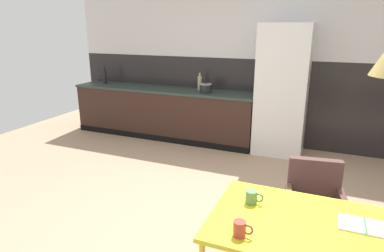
# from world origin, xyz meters

# --- Properties ---
(ground_plane) EXTENTS (9.02, 9.02, 0.00)m
(ground_plane) POSITION_xyz_m (0.00, 0.00, 0.00)
(ground_plane) COLOR tan
(back_wall_splashback_dark) EXTENTS (6.94, 0.12, 1.42)m
(back_wall_splashback_dark) POSITION_xyz_m (0.00, 2.78, 0.71)
(back_wall_splashback_dark) COLOR #262223
(back_wall_splashback_dark) RESTS_ON ground
(back_wall_panel_upper) EXTENTS (6.94, 0.12, 1.42)m
(back_wall_panel_upper) POSITION_xyz_m (0.00, 2.78, 2.13)
(back_wall_panel_upper) COLOR silver
(back_wall_panel_upper) RESTS_ON back_wall_splashback_dark
(kitchen_counter) EXTENTS (3.35, 0.63, 0.88)m
(kitchen_counter) POSITION_xyz_m (-1.66, 2.42, 0.44)
(kitchen_counter) COLOR #35201A
(kitchen_counter) RESTS_ON ground
(refrigerator_column) EXTENTS (0.74, 0.60, 1.98)m
(refrigerator_column) POSITION_xyz_m (0.39, 2.42, 0.99)
(refrigerator_column) COLOR silver
(refrigerator_column) RESTS_ON ground
(dining_table) EXTENTS (1.90, 0.82, 0.76)m
(dining_table) POSITION_xyz_m (1.36, -0.77, 0.71)
(dining_table) COLOR yellow
(dining_table) RESTS_ON ground
(armchair_near_window) EXTENTS (0.55, 0.53, 0.81)m
(armchair_near_window) POSITION_xyz_m (1.03, 0.11, 0.50)
(armchair_near_window) COLOR brown
(armchair_near_window) RESTS_ON ground
(open_book) EXTENTS (0.30, 0.19, 0.02)m
(open_book) POSITION_xyz_m (1.34, -0.67, 0.76)
(open_book) COLOR white
(open_book) RESTS_ON dining_table
(mug_short_terracotta) EXTENTS (0.13, 0.08, 0.09)m
(mug_short_terracotta) POSITION_xyz_m (0.63, -0.66, 0.80)
(mug_short_terracotta) COLOR #5B8456
(mug_short_terracotta) RESTS_ON dining_table
(mug_glass_clear) EXTENTS (0.12, 0.07, 0.10)m
(mug_glass_clear) POSITION_xyz_m (0.66, -1.05, 0.80)
(mug_glass_clear) COLOR #B23D33
(mug_glass_clear) RESTS_ON dining_table
(cooking_pot) EXTENTS (0.21, 0.21, 0.17)m
(cooking_pot) POSITION_xyz_m (-0.82, 2.34, 0.96)
(cooking_pot) COLOR black
(cooking_pot) RESTS_ON kitchen_counter
(bottle_vinegar_dark) EXTENTS (0.07, 0.07, 0.30)m
(bottle_vinegar_dark) POSITION_xyz_m (-1.00, 2.52, 1.01)
(bottle_vinegar_dark) COLOR tan
(bottle_vinegar_dark) RESTS_ON kitchen_counter
(bottle_oil_tall) EXTENTS (0.06, 0.06, 0.32)m
(bottle_oil_tall) POSITION_xyz_m (-2.92, 2.45, 1.02)
(bottle_oil_tall) COLOR black
(bottle_oil_tall) RESTS_ON kitchen_counter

